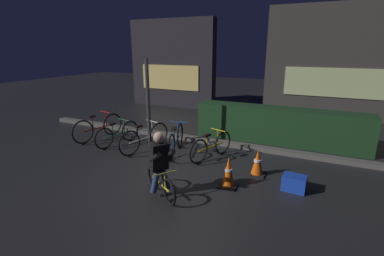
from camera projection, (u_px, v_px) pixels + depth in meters
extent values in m
plane|color=black|center=(173.00, 172.00, 6.22)|extent=(40.00, 40.00, 0.00)
cube|color=#56544F|center=(209.00, 141.00, 8.11)|extent=(12.00, 0.24, 0.12)
cube|color=#19381C|center=(279.00, 125.00, 8.04)|extent=(4.80, 0.70, 1.03)
cube|color=#262328|center=(172.00, 64.00, 12.77)|extent=(4.10, 0.50, 3.91)
cube|color=#F2D172|center=(170.00, 77.00, 12.70)|extent=(2.87, 0.04, 1.10)
cube|color=#383330|center=(340.00, 62.00, 10.54)|extent=(5.45, 0.50, 4.28)
cube|color=#BFCC8C|center=(337.00, 83.00, 10.51)|extent=(3.82, 0.04, 1.10)
cylinder|color=#2D2D33|center=(148.00, 104.00, 7.49)|extent=(0.10, 0.10, 2.42)
torus|color=black|center=(113.00, 124.00, 8.79)|extent=(0.18, 0.69, 0.70)
torus|color=black|center=(83.00, 132.00, 7.99)|extent=(0.18, 0.69, 0.70)
cylinder|color=#B21919|center=(98.00, 128.00, 8.39)|extent=(0.25, 1.03, 0.04)
cylinder|color=#B21919|center=(92.00, 123.00, 8.19)|extent=(0.03, 0.03, 0.39)
cube|color=black|center=(92.00, 116.00, 8.14)|extent=(0.14, 0.22, 0.05)
cylinder|color=#B21919|center=(106.00, 119.00, 8.55)|extent=(0.03, 0.03, 0.44)
cylinder|color=#B21919|center=(105.00, 112.00, 8.49)|extent=(0.46, 0.12, 0.02)
torus|color=black|center=(130.00, 131.00, 8.26)|extent=(0.18, 0.60, 0.61)
torus|color=black|center=(104.00, 138.00, 7.58)|extent=(0.18, 0.60, 0.61)
cylinder|color=#236B38|center=(118.00, 134.00, 7.92)|extent=(0.24, 0.89, 0.04)
cylinder|color=#236B38|center=(112.00, 130.00, 7.75)|extent=(0.03, 0.03, 0.34)
cube|color=black|center=(112.00, 124.00, 7.70)|extent=(0.14, 0.22, 0.05)
cylinder|color=#236B38|center=(124.00, 126.00, 8.05)|extent=(0.03, 0.03, 0.38)
cylinder|color=#236B38|center=(124.00, 120.00, 8.00)|extent=(0.45, 0.13, 0.02)
torus|color=black|center=(159.00, 134.00, 7.82)|extent=(0.23, 0.66, 0.67)
torus|color=black|center=(129.00, 143.00, 7.09)|extent=(0.23, 0.66, 0.67)
cylinder|color=silver|center=(145.00, 139.00, 7.45)|extent=(0.31, 0.98, 0.04)
cylinder|color=silver|center=(139.00, 133.00, 7.27)|extent=(0.03, 0.03, 0.38)
cube|color=black|center=(139.00, 126.00, 7.22)|extent=(0.15, 0.22, 0.05)
cylinder|color=silver|center=(152.00, 129.00, 7.59)|extent=(0.03, 0.03, 0.42)
cylinder|color=silver|center=(152.00, 121.00, 7.53)|extent=(0.45, 0.15, 0.02)
torus|color=black|center=(180.00, 135.00, 7.74)|extent=(0.23, 0.67, 0.68)
torus|color=black|center=(171.00, 148.00, 6.77)|extent=(0.23, 0.67, 0.68)
cylinder|color=#19479E|center=(176.00, 141.00, 7.26)|extent=(0.31, 0.99, 0.04)
cylinder|color=#19479E|center=(174.00, 136.00, 7.04)|extent=(0.03, 0.03, 0.38)
cube|color=black|center=(174.00, 129.00, 6.98)|extent=(0.15, 0.22, 0.05)
cylinder|color=#19479E|center=(178.00, 130.00, 7.46)|extent=(0.03, 0.03, 0.43)
cylinder|color=#19479E|center=(178.00, 122.00, 7.40)|extent=(0.45, 0.15, 0.02)
torus|color=black|center=(223.00, 143.00, 7.22)|extent=(0.25, 0.59, 0.61)
torus|color=black|center=(199.00, 152.00, 6.60)|extent=(0.25, 0.59, 0.61)
cylinder|color=gold|center=(211.00, 147.00, 6.91)|extent=(0.34, 0.87, 0.04)
cylinder|color=gold|center=(207.00, 142.00, 6.76)|extent=(0.03, 0.03, 0.34)
cube|color=black|center=(207.00, 135.00, 6.71)|extent=(0.16, 0.22, 0.05)
cylinder|color=gold|center=(218.00, 137.00, 7.03)|extent=(0.03, 0.03, 0.39)
cylinder|color=gold|center=(218.00, 130.00, 6.98)|extent=(0.44, 0.18, 0.02)
cube|color=black|center=(228.00, 186.00, 5.59)|extent=(0.36, 0.36, 0.03)
cone|color=#EA560F|center=(228.00, 171.00, 5.50)|extent=(0.26, 0.26, 0.60)
cylinder|color=white|center=(229.00, 170.00, 5.49)|extent=(0.16, 0.16, 0.05)
cube|color=black|center=(257.00, 174.00, 6.10)|extent=(0.36, 0.36, 0.03)
cone|color=#EA560F|center=(258.00, 162.00, 6.02)|extent=(0.26, 0.26, 0.55)
cylinder|color=white|center=(258.00, 161.00, 6.02)|extent=(0.16, 0.16, 0.05)
cube|color=#193DB7|center=(294.00, 183.00, 5.41)|extent=(0.46, 0.35, 0.30)
torus|color=black|center=(169.00, 192.00, 4.89)|extent=(0.42, 0.31, 0.48)
torus|color=black|center=(153.00, 177.00, 5.47)|extent=(0.42, 0.31, 0.48)
cylinder|color=gold|center=(161.00, 184.00, 5.18)|extent=(0.60, 0.43, 0.04)
cylinder|color=gold|center=(158.00, 175.00, 5.24)|extent=(0.03, 0.03, 0.26)
cube|color=black|center=(158.00, 168.00, 5.21)|extent=(0.22, 0.20, 0.05)
cylinder|color=gold|center=(165.00, 181.00, 4.98)|extent=(0.03, 0.03, 0.30)
cylinder|color=gold|center=(165.00, 173.00, 4.94)|extent=(0.28, 0.39, 0.02)
cylinder|color=navy|center=(165.00, 179.00, 5.23)|extent=(0.21, 0.23, 0.42)
cylinder|color=navy|center=(155.00, 182.00, 5.13)|extent=(0.21, 0.23, 0.42)
cube|color=black|center=(159.00, 156.00, 5.06)|extent=(0.40, 0.41, 0.54)
sphere|color=tan|center=(159.00, 137.00, 4.94)|extent=(0.20, 0.20, 0.20)
cylinder|color=black|center=(169.00, 154.00, 5.00)|extent=(0.37, 0.29, 0.29)
cylinder|color=black|center=(155.00, 157.00, 4.86)|extent=(0.37, 0.29, 0.29)
ellipsoid|color=black|center=(168.00, 155.00, 5.22)|extent=(0.35, 0.31, 0.24)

